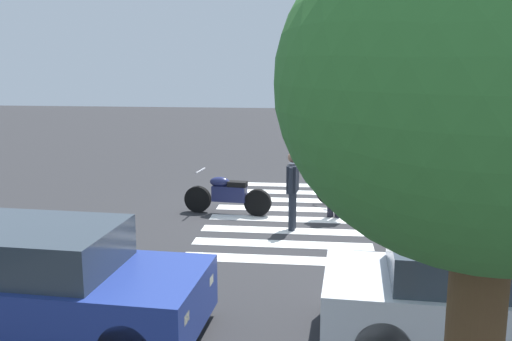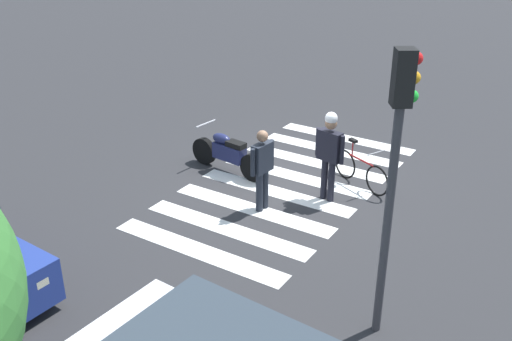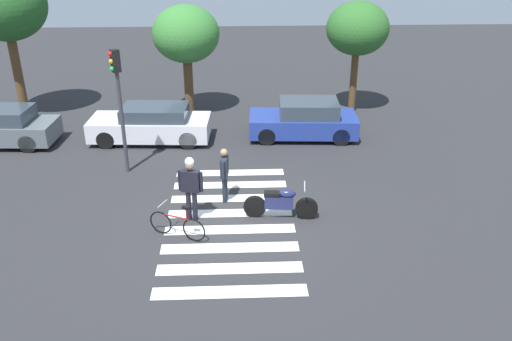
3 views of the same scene
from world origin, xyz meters
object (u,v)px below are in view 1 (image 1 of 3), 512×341
object	(u,v)px
leaning_bicycle	(347,193)
officer_by_motorcycle	(335,170)
traffic_light_pole	(493,111)
police_motorcycle	(228,195)
officer_on_foot	(293,186)
car_blue_hatchback	(46,283)
car_white_van	(503,300)

from	to	relation	value
leaning_bicycle	officer_by_motorcycle	bearing A→B (deg)	70.94
officer_by_motorcycle	traffic_light_pole	xyz separation A→B (m)	(-2.40, 3.24, 1.64)
traffic_light_pole	police_motorcycle	bearing A→B (deg)	-33.59
police_motorcycle	officer_on_foot	bearing A→B (deg)	145.62
leaning_bicycle	car_blue_hatchback	xyz separation A→B (m)	(4.23, 7.05, 0.32)
police_motorcycle	officer_by_motorcycle	bearing A→B (deg)	179.92
traffic_light_pole	car_blue_hatchback	bearing A→B (deg)	24.48
officer_on_foot	traffic_light_pole	world-z (taller)	traffic_light_pole
officer_by_motorcycle	car_white_van	world-z (taller)	officer_by_motorcycle
officer_on_foot	officer_by_motorcycle	size ratio (longest dim) A/B	0.88
leaning_bicycle	officer_by_motorcycle	world-z (taller)	officer_by_motorcycle
officer_on_foot	officer_by_motorcycle	world-z (taller)	officer_by_motorcycle
leaning_bicycle	car_white_van	distance (m)	7.08
officer_on_foot	traffic_light_pole	size ratio (longest dim) A/B	0.41
officer_on_foot	car_white_van	xyz separation A→B (m)	(-2.83, 4.88, -0.29)
police_motorcycle	officer_by_motorcycle	world-z (taller)	officer_by_motorcycle
car_white_van	car_blue_hatchback	bearing A→B (deg)	1.58
police_motorcycle	officer_on_foot	size ratio (longest dim) A/B	1.25
police_motorcycle	car_white_van	world-z (taller)	car_white_van
leaning_bicycle	car_white_van	bearing A→B (deg)	103.02
leaning_bicycle	officer_by_motorcycle	xyz separation A→B (m)	(0.32, 0.93, 0.75)
officer_by_motorcycle	car_white_van	bearing A→B (deg)	107.82
officer_by_motorcycle	traffic_light_pole	bearing A→B (deg)	126.51
leaning_bicycle	car_white_van	xyz separation A→B (m)	(-1.59, 6.89, 0.30)
officer_on_foot	car_blue_hatchback	size ratio (longest dim) A/B	0.40
officer_by_motorcycle	leaning_bicycle	bearing A→B (deg)	-109.06
car_blue_hatchback	police_motorcycle	bearing A→B (deg)	-103.08
leaning_bicycle	car_blue_hatchback	world-z (taller)	car_blue_hatchback
car_white_van	traffic_light_pole	distance (m)	3.46
car_blue_hatchback	leaning_bicycle	bearing A→B (deg)	-120.97
officer_by_motorcycle	car_blue_hatchback	xyz separation A→B (m)	(3.91, 6.12, -0.43)
police_motorcycle	officer_on_foot	xyz separation A→B (m)	(-1.58, 1.08, 0.50)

